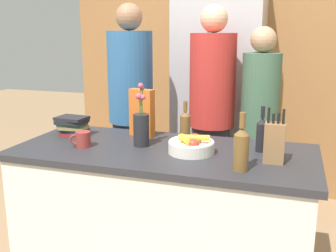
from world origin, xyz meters
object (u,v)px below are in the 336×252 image
at_px(flower_vase, 141,127).
at_px(bottle_vinegar, 241,148).
at_px(refrigerator, 219,94).
at_px(cereal_box, 142,113).
at_px(coffee_mug, 83,139).
at_px(bottle_oil, 185,125).
at_px(bottle_wine, 262,134).
at_px(person_in_red_tee, 259,121).
at_px(book_stack, 73,125).
at_px(knife_block, 274,142).
at_px(person_at_sink, 131,104).
at_px(fruit_bowl, 192,145).
at_px(person_in_blue, 212,108).

distance_m(flower_vase, bottle_vinegar, 0.69).
bearing_deg(refrigerator, cereal_box, -104.67).
xyz_separation_m(coffee_mug, bottle_oil, (0.55, 0.35, 0.05)).
xyz_separation_m(flower_vase, bottle_wine, (0.71, 0.10, -0.01)).
bearing_deg(person_in_red_tee, book_stack, -134.04).
distance_m(knife_block, person_at_sink, 1.41).
height_order(refrigerator, bottle_wine, refrigerator).
bearing_deg(bottle_vinegar, coffee_mug, 172.34).
height_order(knife_block, person_at_sink, person_at_sink).
relative_size(cereal_box, book_stack, 1.50).
height_order(refrigerator, bottle_oil, refrigerator).
bearing_deg(refrigerator, bottle_oil, -90.04).
height_order(coffee_mug, bottle_wine, bottle_wine).
bearing_deg(bottle_oil, bottle_vinegar, -48.66).
relative_size(cereal_box, person_at_sink, 0.18).
bearing_deg(coffee_mug, person_in_red_tee, 43.39).
xyz_separation_m(refrigerator, person_at_sink, (-0.59, -0.65, -0.01)).
distance_m(book_stack, bottle_oil, 0.76).
height_order(cereal_box, bottle_vinegar, cereal_box).
distance_m(flower_vase, person_in_red_tee, 1.02).
bearing_deg(flower_vase, refrigerator, 80.90).
relative_size(bottle_oil, person_in_red_tee, 0.16).
height_order(bottle_vinegar, person_in_red_tee, person_in_red_tee).
xyz_separation_m(refrigerator, bottle_wine, (0.49, -1.27, -0.02)).
xyz_separation_m(flower_vase, bottle_oil, (0.22, 0.22, -0.02)).
height_order(fruit_bowl, bottle_oil, bottle_oil).
height_order(flower_vase, bottle_wine, flower_vase).
xyz_separation_m(fruit_bowl, knife_block, (0.46, -0.03, 0.06)).
bearing_deg(fruit_bowl, book_stack, 170.66).
bearing_deg(person_in_blue, person_at_sink, -174.24).
bearing_deg(person_in_red_tee, bottle_wine, -68.65).
height_order(coffee_mug, person_in_red_tee, person_in_red_tee).
bearing_deg(fruit_bowl, flower_vase, 171.03).
bearing_deg(book_stack, bottle_vinegar, -16.70).
xyz_separation_m(knife_block, coffee_mug, (-1.12, -0.05, -0.06)).
relative_size(cereal_box, bottle_oil, 1.24).
bearing_deg(refrigerator, person_at_sink, -132.18).
xyz_separation_m(knife_block, person_in_blue, (-0.52, 0.88, -0.00)).
relative_size(cereal_box, coffee_mug, 2.70).
distance_m(book_stack, bottle_vinegar, 1.23).
xyz_separation_m(fruit_bowl, person_at_sink, (-0.71, 0.77, 0.07)).
distance_m(flower_vase, person_in_blue, 0.85).
xyz_separation_m(flower_vase, coffee_mug, (-0.33, -0.13, -0.07)).
relative_size(knife_block, person_at_sink, 0.17).
xyz_separation_m(bottle_oil, bottle_vinegar, (0.42, -0.48, 0.02)).
height_order(fruit_bowl, bottle_wine, bottle_wine).
bearing_deg(book_stack, coffee_mug, -47.56).
distance_m(coffee_mug, person_in_red_tee, 1.33).
relative_size(refrigerator, coffee_mug, 17.32).
bearing_deg(person_at_sink, person_in_blue, -8.76).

